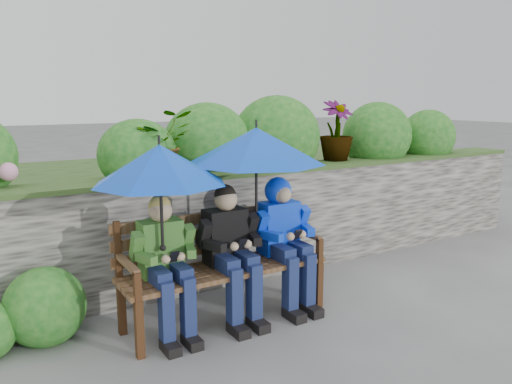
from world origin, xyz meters
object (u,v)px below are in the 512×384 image
park_bench (221,259)px  boy_left (166,259)px  boy_right (284,231)px  umbrella_left (160,164)px  umbrella_right (256,146)px  boy_middle (231,246)px

park_bench → boy_left: 0.48m
boy_right → umbrella_left: bearing=-177.5°
boy_left → umbrella_left: 0.68m
park_bench → boy_right: boy_right is taller
park_bench → umbrella_right: 0.91m
park_bench → umbrella_left: bearing=-168.3°
boy_left → umbrella_left: (-0.03, -0.04, 0.68)m
boy_left → boy_right: boy_right is taller
park_bench → boy_right: size_ratio=1.50×
park_bench → umbrella_right: size_ratio=1.49×
boy_middle → boy_right: (0.49, 0.01, 0.04)m
park_bench → boy_right: bearing=-5.9°
park_bench → umbrella_left: 0.93m
park_bench → umbrella_right: bearing=-2.8°
boy_right → umbrella_right: umbrella_right is taller
boy_middle → umbrella_right: bearing=11.7°
umbrella_right → boy_middle: bearing=-168.3°
park_bench → umbrella_right: (0.31, -0.02, 0.86)m
park_bench → boy_middle: (0.05, -0.07, 0.11)m
umbrella_left → umbrella_right: size_ratio=0.86×
boy_middle → park_bench: bearing=128.2°
boy_middle → umbrella_left: bearing=-176.4°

